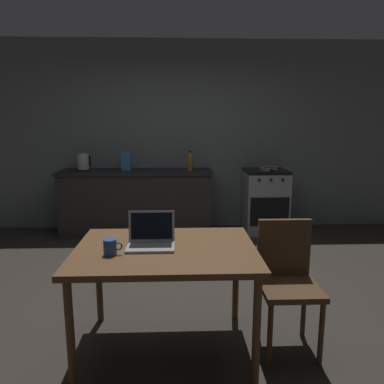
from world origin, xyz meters
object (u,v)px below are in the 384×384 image
Objects in this scene: chair at (287,275)px; bottle at (190,161)px; stove_oven at (265,201)px; dining_table at (165,257)px; coffee_mug at (110,247)px; laptop at (151,240)px; electric_kettle at (83,162)px; frying_pan at (269,168)px; cereal_box at (126,161)px.

chair is 2.87m from bottle.
stove_oven is 0.75× the size of dining_table.
dining_table is 0.39m from coffee_mug.
electric_kettle reaches higher than laptop.
bottle is at bearing 96.81° from chair.
bottle reaches higher than laptop.
chair is 3.54m from electric_kettle.
chair is 2.86m from frying_pan.
dining_table is at bearing -66.28° from electric_kettle.
laptop is (-0.95, 0.01, 0.27)m from chair.
coffee_mug is at bearing -101.78° from bottle.
cereal_box is at bearing 89.93° from laptop.
bottle is 1.08× the size of cereal_box.
chair is at bearing -100.95° from frying_pan.
laptop is 2.78m from bottle.
stove_oven is at bearing 74.50° from chair.
chair reaches higher than dining_table.
laptop is at bearing 164.13° from dining_table.
chair is 7.47× the size of coffee_mug.
bottle is 2.98m from coffee_mug.
chair is (-0.50, -2.80, 0.07)m from stove_oven.
coffee_mug is at bearing -178.19° from chair.
frying_pan is 3.67× the size of coffee_mug.
electric_kettle reaches higher than stove_oven.
stove_oven is 3.43m from coffee_mug.
bottle is (-1.10, -0.05, 0.59)m from stove_oven.
coffee_mug is 0.47× the size of cereal_box.
electric_kettle is at bearing 178.09° from bottle.
laptop reaches higher than frying_pan.
bottle reaches higher than coffee_mug.
stove_oven is 3.17m from laptop.
cereal_box is at bearing 178.66° from frying_pan.
frying_pan is (1.49, 2.77, 0.13)m from laptop.
stove_oven is 2.85m from chair.
bottle is at bearing -178.86° from frying_pan.
chair is at bearing -53.28° from electric_kettle.
stove_oven reaches higher than coffee_mug.
chair is 2.04× the size of frying_pan.
frying_pan is at bearing -1.34° from cereal_box.
electric_kettle reaches higher than dining_table.
laptop reaches higher than stove_oven.
cereal_box is (-2.04, 0.05, 0.10)m from frying_pan.
coffee_mug is (-0.35, -0.13, 0.12)m from dining_table.
frying_pan is (0.03, -0.03, 0.48)m from stove_oven.
frying_pan is at bearing 59.36° from coffee_mug.
laptop is at bearing -118.19° from frying_pan.
chair is at bearing -62.08° from cereal_box.
frying_pan is at bearing 73.75° from chair.
stove_oven is at bearing -0.05° from electric_kettle.
electric_kettle reaches higher than chair.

